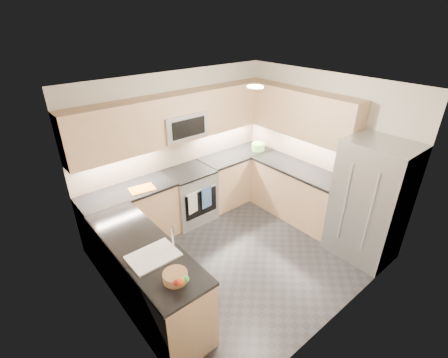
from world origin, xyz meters
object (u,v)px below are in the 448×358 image
gas_range (190,196)px  utensil_bowl (258,147)px  cutting_board (142,189)px  refrigerator (370,202)px  microwave (182,125)px  fruit_basket (175,277)px

gas_range → utensil_bowl: 1.63m
gas_range → cutting_board: 1.02m
gas_range → refrigerator: bearing=-59.1°
cutting_board → refrigerator: bearing=-45.0°
microwave → utensil_bowl: (1.53, -0.24, -0.69)m
utensil_bowl → cutting_board: utensil_bowl is taller
utensil_bowl → fruit_basket: size_ratio=0.97×
gas_range → utensil_bowl: size_ratio=3.79×
utensil_bowl → fruit_basket: utensil_bowl is taller
gas_range → refrigerator: size_ratio=0.51×
gas_range → microwave: 1.25m
gas_range → utensil_bowl: utensil_bowl is taller
refrigerator → fruit_basket: size_ratio=7.24×
fruit_basket → refrigerator: bearing=-8.8°
refrigerator → utensil_bowl: (0.08, 2.31, 0.11)m
gas_range → utensil_bowl: bearing=-4.2°
refrigerator → utensil_bowl: refrigerator is taller
gas_range → fruit_basket: 2.53m
refrigerator → utensil_bowl: 2.32m
refrigerator → cutting_board: (-2.34, 2.34, 0.05)m
refrigerator → fruit_basket: refrigerator is taller
utensil_bowl → fruit_basket: (-3.02, -1.86, -0.02)m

